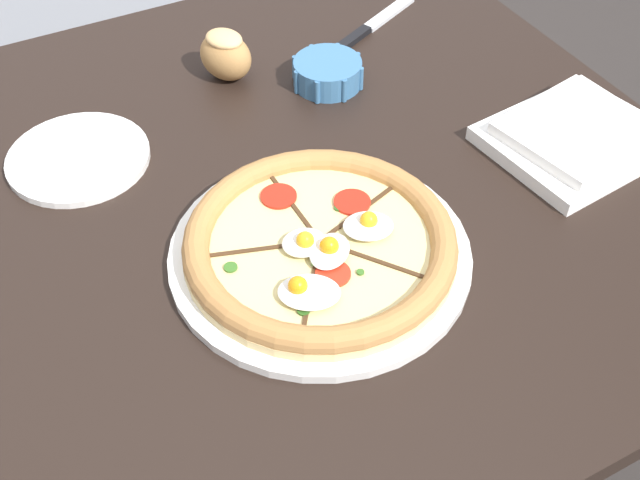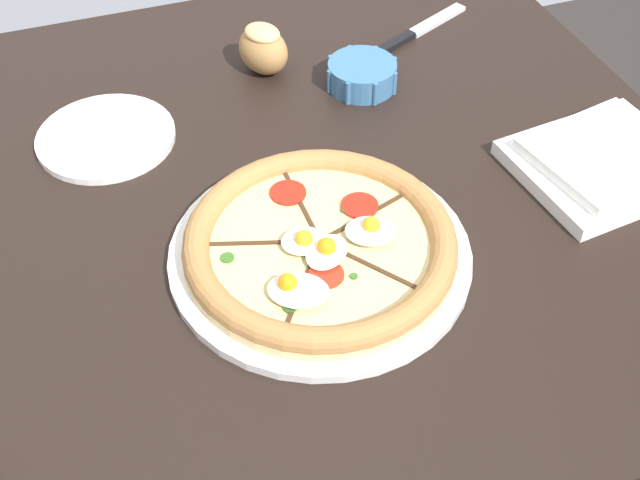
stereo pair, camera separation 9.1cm
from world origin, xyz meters
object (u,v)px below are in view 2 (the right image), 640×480
Objects in this scene: dining_table at (273,244)px; pizza at (320,246)px; napkin_folded at (605,161)px; bread_piece_near at (263,48)px; knife_main at (418,31)px; side_saucer at (106,137)px; ramekin_bowl at (362,74)px.

pizza reaches higher than dining_table.
napkin_folded reaches higher than dining_table.
pizza is at bearing -97.44° from bread_piece_near.
bread_piece_near is at bearing 159.53° from knife_main.
dining_table is 3.21× the size of pizza.
bread_piece_near is (0.07, 0.26, 0.14)m from dining_table.
knife_main is at bearing 39.56° from dining_table.
napkin_folded reaches higher than side_saucer.
dining_table is 5.61× the size of knife_main.
napkin_folded is 0.66m from side_saucer.
knife_main is (0.14, 0.10, -0.02)m from ramekin_bowl.
ramekin_bowl is at bearing 60.38° from pizza.
bread_piece_near is 0.27m from knife_main.
dining_table is at bearing -105.55° from bread_piece_near.
knife_main is (-0.09, 0.39, -0.01)m from napkin_folded.
side_saucer is at bearing 123.16° from pizza.
bread_piece_near reaches higher than ramekin_bowl.
ramekin_bowl reaches higher than dining_table.
pizza is 3.25× the size of ramekin_bowl.
knife_main is at bearing 4.25° from bread_piece_near.
napkin_folded is 1.18× the size of knife_main.
pizza is at bearing -119.62° from ramekin_bowl.
pizza is 1.75× the size of knife_main.
side_saucer is (-0.37, -0.00, -0.02)m from ramekin_bowl.
dining_table is 10.44× the size of ramekin_bowl.
ramekin_bowl is at bearing -167.58° from knife_main.
bread_piece_near reaches higher than pizza.
bread_piece_near is (-0.12, 0.09, 0.02)m from ramekin_bowl.
napkin_folded is at bearing -25.17° from side_saucer.
ramekin_bowl is 0.54× the size of knife_main.
ramekin_bowl reaches higher than side_saucer.
ramekin_bowl is 0.36m from napkin_folded.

